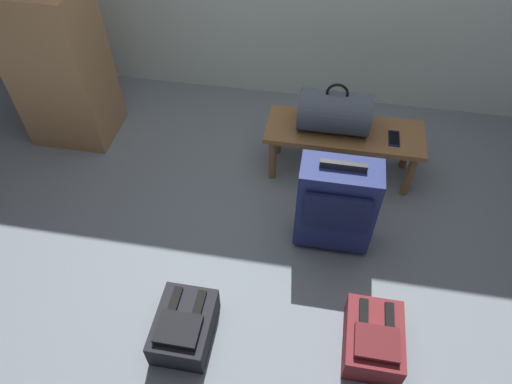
{
  "coord_description": "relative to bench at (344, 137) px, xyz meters",
  "views": [
    {
      "loc": [
        0.27,
        -1.62,
        2.3
      ],
      "look_at": [
        -0.05,
        0.21,
        0.25
      ],
      "focal_mm": 32.89,
      "sensor_mm": 36.0,
      "label": 1
    }
  ],
  "objects": [
    {
      "name": "ground_plane",
      "position": [
        -0.43,
        -0.72,
        -0.31
      ],
      "size": [
        6.6,
        6.6,
        0.0
      ],
      "primitive_type": "plane",
      "color": "slate"
    },
    {
      "name": "bench",
      "position": [
        0.0,
        0.0,
        0.0
      ],
      "size": [
        1.0,
        0.36,
        0.37
      ],
      "color": "olive",
      "rests_on": "ground"
    },
    {
      "name": "duffel_bag_slate",
      "position": [
        -0.08,
        0.0,
        0.19
      ],
      "size": [
        0.44,
        0.26,
        0.34
      ],
      "color": "#475160",
      "rests_on": "bench"
    },
    {
      "name": "cell_phone",
      "position": [
        0.3,
        -0.03,
        0.06
      ],
      "size": [
        0.07,
        0.14,
        0.01
      ],
      "color": "#191E4C",
      "rests_on": "bench"
    },
    {
      "name": "suitcase_upright_navy",
      "position": [
        -0.02,
        -0.6,
        0.02
      ],
      "size": [
        0.43,
        0.24,
        0.65
      ],
      "color": "navy",
      "rests_on": "ground"
    },
    {
      "name": "backpack_dark",
      "position": [
        -0.71,
        -1.34,
        -0.22
      ],
      "size": [
        0.28,
        0.38,
        0.21
      ],
      "color": "black",
      "rests_on": "ground"
    },
    {
      "name": "backpack_maroon",
      "position": [
        0.23,
        -1.24,
        -0.22
      ],
      "size": [
        0.28,
        0.38,
        0.21
      ],
      "color": "maroon",
      "rests_on": "ground"
    },
    {
      "name": "side_cabinet",
      "position": [
        -1.93,
        0.11,
        0.24
      ],
      "size": [
        0.56,
        0.44,
        1.1
      ],
      "color": "#A87A4C",
      "rests_on": "ground"
    }
  ]
}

